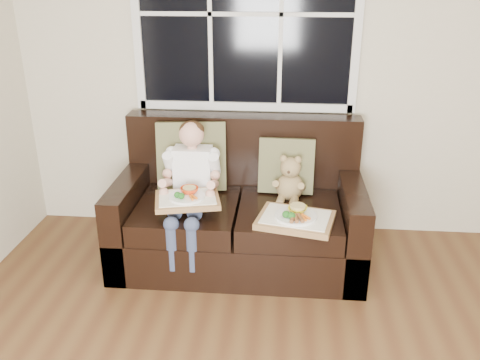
# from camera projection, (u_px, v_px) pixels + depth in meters

# --- Properties ---
(room_walls) EXTENTS (4.52, 5.02, 2.71)m
(room_walls) POSITION_uv_depth(u_px,v_px,m) (392.00, 120.00, 1.23)
(room_walls) COLOR beige
(room_walls) RESTS_ON ground
(window_back) EXTENTS (1.62, 0.04, 1.37)m
(window_back) POSITION_uv_depth(u_px,v_px,m) (245.00, 14.00, 3.54)
(window_back) COLOR black
(window_back) RESTS_ON room_walls
(loveseat) EXTENTS (1.70, 0.92, 0.96)m
(loveseat) POSITION_uv_depth(u_px,v_px,m) (240.00, 216.00, 3.63)
(loveseat) COLOR black
(loveseat) RESTS_ON ground
(pillow_left) EXTENTS (0.52, 0.29, 0.51)m
(pillow_left) POSITION_uv_depth(u_px,v_px,m) (192.00, 156.00, 3.65)
(pillow_left) COLOR brown
(pillow_left) RESTS_ON loveseat
(pillow_right) EXTENTS (0.40, 0.19, 0.40)m
(pillow_right) POSITION_uv_depth(u_px,v_px,m) (286.00, 166.00, 3.61)
(pillow_right) COLOR brown
(pillow_right) RESTS_ON loveseat
(child) EXTENTS (0.38, 0.59, 0.85)m
(child) POSITION_uv_depth(u_px,v_px,m) (191.00, 177.00, 3.42)
(child) COLOR white
(child) RESTS_ON loveseat
(teddy_bear) EXTENTS (0.21, 0.26, 0.33)m
(teddy_bear) POSITION_uv_depth(u_px,v_px,m) (290.00, 182.00, 3.50)
(teddy_bear) COLOR #9A8151
(teddy_bear) RESTS_ON loveseat
(tray_left) EXTENTS (0.47, 0.39, 0.09)m
(tray_left) POSITION_uv_depth(u_px,v_px,m) (187.00, 198.00, 3.26)
(tray_left) COLOR #A3774A
(tray_left) RESTS_ON child
(tray_right) EXTENTS (0.53, 0.45, 0.11)m
(tray_right) POSITION_uv_depth(u_px,v_px,m) (296.00, 218.00, 3.21)
(tray_right) COLOR #A3774A
(tray_right) RESTS_ON loveseat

